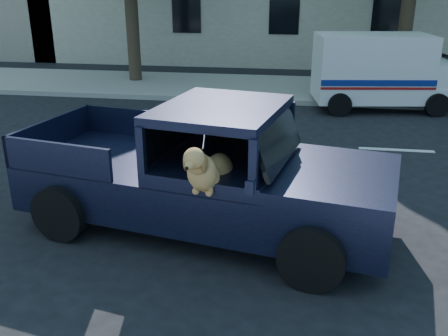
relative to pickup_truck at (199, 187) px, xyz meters
name	(u,v)px	position (x,y,z in m)	size (l,w,h in m)	color
ground	(182,202)	(-0.47, 0.80, -0.64)	(120.00, 120.00, 0.00)	black
far_sidewalk	(246,87)	(-0.47, 10.00, -0.57)	(60.00, 4.00, 0.15)	gray
lane_stripes	(304,145)	(1.53, 4.20, -0.64)	(21.60, 0.14, 0.01)	silver
pickup_truck	(199,187)	(0.00, 0.00, 0.00)	(5.61, 3.19, 1.90)	black
mail_truck	(380,77)	(3.57, 8.00, 0.27)	(4.02, 2.41, 2.09)	silver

